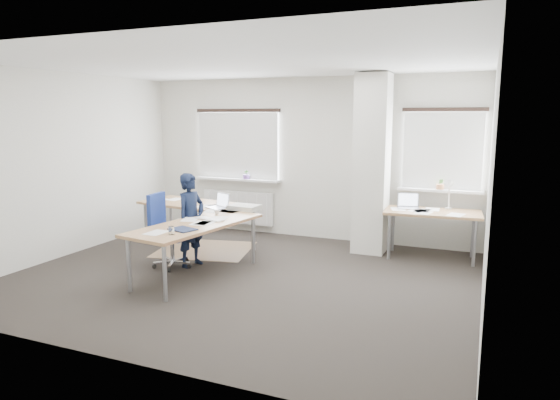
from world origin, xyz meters
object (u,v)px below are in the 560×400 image
at_px(person, 191,220).
at_px(desk_main, 200,215).
at_px(desk_side, 432,214).
at_px(task_chair, 170,247).

bearing_deg(person, desk_main, 13.93).
height_order(desk_main, desk_side, desk_side).
height_order(desk_side, task_chair, desk_side).
relative_size(desk_side, person, 1.08).
relative_size(task_chair, person, 0.79).
xyz_separation_m(desk_side, task_chair, (-3.39, -1.91, -0.39)).
distance_m(desk_side, task_chair, 3.91).
relative_size(desk_main, desk_side, 2.03).
height_order(desk_side, person, person).
relative_size(desk_main, person, 2.19).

